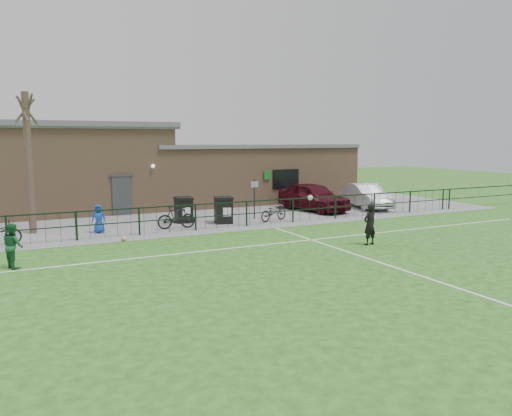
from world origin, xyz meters
name	(u,v)px	position (x,y,z in m)	size (l,w,h in m)	color
ground	(326,268)	(0.00, 0.00, 0.00)	(90.00, 90.00, 0.00)	#275E1B
paving_strip	(188,212)	(0.00, 13.50, 0.01)	(34.00, 13.00, 0.02)	gray
pitch_line_touch	(229,229)	(0.00, 7.80, 0.00)	(28.00, 0.10, 0.01)	white
pitch_line_mid	(267,244)	(0.00, 4.00, 0.00)	(28.00, 0.10, 0.01)	white
pitch_line_perp	(377,261)	(2.00, 0.00, 0.00)	(0.10, 16.00, 0.01)	white
perimeter_fence	(227,215)	(0.00, 8.00, 0.60)	(28.00, 0.10, 1.20)	black
bare_tree	(29,164)	(-8.00, 10.50, 3.00)	(0.30, 0.30, 6.00)	#48352B
wheelie_bin_left	(184,211)	(-1.28, 10.34, 0.59)	(0.76, 0.86, 1.15)	black
wheelie_bin_right	(223,211)	(0.37, 9.29, 0.61)	(0.78, 0.89, 1.19)	black
sign_post	(254,199)	(2.27, 9.76, 1.02)	(0.06, 0.06, 2.00)	black
car_maroon	(313,197)	(6.57, 10.95, 0.82)	(1.88, 4.67, 1.59)	#400B16
car_silver	(366,196)	(9.99, 10.55, 0.73)	(1.51, 4.34, 1.43)	#A7A9AF
bicycle_d	(176,217)	(-2.13, 8.80, 0.54)	(0.49, 1.72, 1.03)	black
bicycle_e	(274,212)	(2.84, 8.78, 0.47)	(0.59, 1.70, 0.90)	black
spectator_child	(99,219)	(-5.45, 9.25, 0.64)	(0.61, 0.39, 1.24)	#1341BA
goalkeeper_kick	(368,224)	(3.44, 2.28, 0.82)	(1.41, 3.02, 1.71)	black
outfield_player	(13,246)	(-8.81, 4.44, 0.71)	(0.69, 0.54, 1.42)	#195A2E
ball_ground	(124,239)	(-4.85, 7.06, 0.12)	(0.23, 0.23, 0.23)	silver
clubhouse	(157,170)	(-0.88, 16.50, 2.22)	(24.25, 5.40, 4.96)	#9D7758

